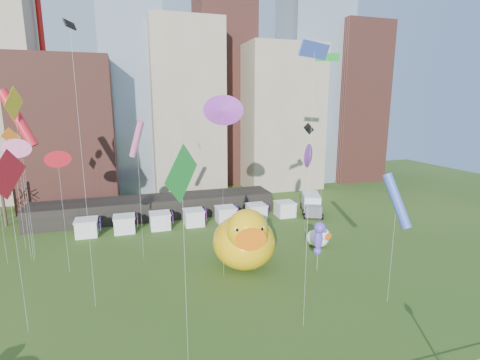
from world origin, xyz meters
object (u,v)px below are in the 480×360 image
object	(u,v)px
big_duck	(245,239)
small_duck	(318,237)
seahorse_green	(256,229)
seahorse_purple	(319,236)
box_truck	(311,203)

from	to	relation	value
big_duck	small_duck	size ratio (longest dim) A/B	2.64
seahorse_green	seahorse_purple	xyz separation A→B (m)	(6.44, -2.22, -0.75)
big_duck	seahorse_green	distance (m)	1.92
big_duck	box_truck	world-z (taller)	big_duck
small_duck	box_truck	bearing A→B (deg)	48.44
seahorse_purple	box_truck	distance (m)	22.01
seahorse_green	seahorse_purple	world-z (taller)	seahorse_green
big_duck	small_duck	xyz separation A→B (m)	(10.93, 2.95, -2.14)
box_truck	seahorse_purple	bearing A→B (deg)	-94.57
seahorse_green	big_duck	bearing A→B (deg)	133.40
small_duck	seahorse_purple	size ratio (longest dim) A/B	0.69
small_duck	box_truck	xyz separation A→B (m)	(6.26, 13.54, 0.35)
seahorse_purple	box_truck	xyz separation A→B (m)	(9.77, 19.57, -2.46)
small_duck	seahorse_green	bearing A→B (deg)	-175.80
small_duck	box_truck	size ratio (longest dim) A/B	0.49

